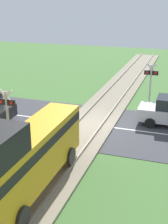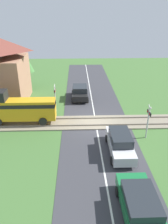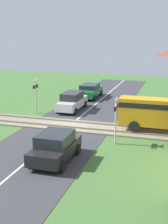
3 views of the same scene
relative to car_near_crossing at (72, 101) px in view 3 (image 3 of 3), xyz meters
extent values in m
plane|color=#426B33|center=(4.77, 1.44, -0.86)|extent=(60.00, 60.00, 0.00)
cube|color=#38383D|center=(4.77, 1.44, -0.85)|extent=(48.00, 6.40, 0.02)
cube|color=silver|center=(4.77, 1.44, -0.84)|extent=(48.00, 0.12, 0.00)
cube|color=gray|center=(4.77, 1.44, -0.80)|extent=(2.80, 48.00, 0.12)
cube|color=slate|center=(4.05, 1.44, -0.68)|extent=(0.10, 48.00, 0.12)
cube|color=slate|center=(5.49, 1.44, -0.68)|extent=(0.10, 48.00, 0.12)
cube|color=gold|center=(4.77, 8.50, 0.71)|extent=(1.35, 6.46, 1.90)
cube|color=black|center=(4.77, 8.50, 1.24)|extent=(1.37, 6.46, 0.36)
cylinder|color=black|center=(4.05, 6.43, -0.24)|extent=(0.14, 0.76, 0.76)
cylinder|color=black|center=(5.49, 6.43, -0.24)|extent=(0.14, 0.76, 0.76)
cube|color=silver|center=(0.00, 0.00, -0.19)|extent=(4.46, 1.62, 0.73)
cube|color=#23282D|center=(0.00, 0.00, 0.49)|extent=(2.45, 1.49, 0.65)
cylinder|color=black|center=(1.45, 0.81, -0.56)|extent=(0.60, 0.18, 0.60)
cylinder|color=black|center=(1.45, -0.81, -0.56)|extent=(0.60, 0.18, 0.60)
cylinder|color=black|center=(-1.45, 0.81, -0.56)|extent=(0.60, 0.18, 0.60)
cylinder|color=black|center=(-1.45, -0.81, -0.56)|extent=(0.60, 0.18, 0.60)
cube|color=black|center=(11.17, 2.88, -0.22)|extent=(3.93, 1.82, 0.68)
cube|color=#23282D|center=(11.17, 2.88, 0.44)|extent=(2.16, 1.67, 0.64)
cylinder|color=black|center=(9.89, 1.97, -0.56)|extent=(0.60, 0.18, 0.60)
cylinder|color=black|center=(9.89, 3.79, -0.56)|extent=(0.60, 0.18, 0.60)
cylinder|color=black|center=(12.45, 1.97, -0.56)|extent=(0.60, 0.18, 0.60)
cylinder|color=black|center=(12.45, 3.79, -0.56)|extent=(0.60, 0.18, 0.60)
cube|color=#197038|center=(-5.84, 0.00, -0.20)|extent=(4.57, 1.83, 0.71)
cube|color=#23282D|center=(-5.84, 0.00, 0.38)|extent=(2.51, 1.68, 0.47)
cylinder|color=black|center=(-4.36, 0.92, -0.56)|extent=(0.60, 0.18, 0.60)
cylinder|color=black|center=(-4.36, -0.92, -0.56)|extent=(0.60, 0.18, 0.60)
cylinder|color=black|center=(-7.33, 0.92, -0.56)|extent=(0.60, 0.18, 0.60)
cylinder|color=black|center=(-7.33, -0.92, -0.56)|extent=(0.60, 0.18, 0.60)
cylinder|color=#B7B7B7|center=(1.97, -2.66, 0.60)|extent=(0.12, 0.12, 2.91)
cube|color=black|center=(1.97, -2.66, 1.53)|extent=(0.90, 0.08, 0.28)
sphere|color=red|center=(1.70, -2.66, 1.53)|extent=(0.18, 0.18, 0.18)
sphere|color=red|center=(2.24, -2.66, 1.53)|extent=(0.18, 0.18, 0.18)
cube|color=silver|center=(1.97, -2.66, 1.80)|extent=(0.72, 0.04, 0.72)
cube|color=silver|center=(1.97, -2.66, 1.80)|extent=(0.72, 0.04, 0.72)
cylinder|color=#B7B7B7|center=(7.56, 5.54, 0.60)|extent=(0.12, 0.12, 2.91)
cube|color=black|center=(7.56, 5.54, 1.53)|extent=(0.90, 0.08, 0.28)
sphere|color=red|center=(7.83, 5.54, 1.53)|extent=(0.18, 0.18, 0.18)
sphere|color=red|center=(7.29, 5.54, 1.53)|extent=(0.18, 0.18, 0.18)
cube|color=silver|center=(7.56, 5.54, 1.80)|extent=(0.72, 0.04, 0.72)
cube|color=silver|center=(7.56, 5.54, 1.80)|extent=(0.72, 0.04, 0.72)
camera|label=1|loc=(-0.21, 17.34, 6.09)|focal=50.00mm
camera|label=2|loc=(-13.90, 3.22, 9.29)|focal=35.00mm
camera|label=3|loc=(26.21, 9.14, 6.15)|focal=50.00mm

